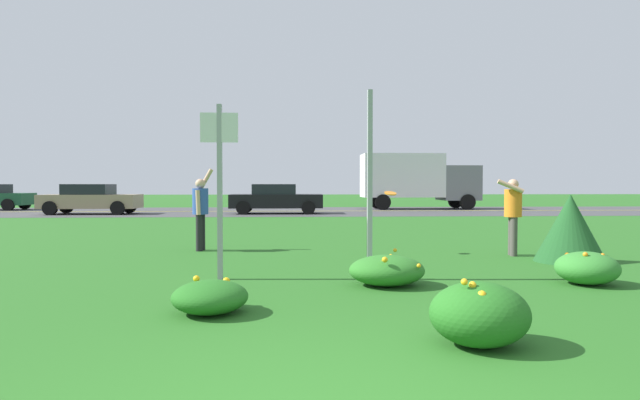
# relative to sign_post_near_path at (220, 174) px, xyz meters

# --- Properties ---
(ground_plane) EXTENTS (120.00, 120.00, 0.00)m
(ground_plane) POSITION_rel_sign_post_near_path_xyz_m (1.29, 7.56, -1.59)
(ground_plane) COLOR #26601E
(highway_strip) EXTENTS (120.00, 9.91, 0.01)m
(highway_strip) POSITION_rel_sign_post_near_path_xyz_m (1.29, 20.26, -1.59)
(highway_strip) COLOR #424244
(highway_strip) RESTS_ON ground
(highway_center_stripe) EXTENTS (120.00, 0.16, 0.00)m
(highway_center_stripe) POSITION_rel_sign_post_near_path_xyz_m (1.29, 20.26, -1.59)
(highway_center_stripe) COLOR yellow
(highway_center_stripe) RESTS_ON ground
(daylily_clump_mid_center) EXTENTS (1.08, 0.95, 0.47)m
(daylily_clump_mid_center) POSITION_rel_sign_post_near_path_xyz_m (2.43, -0.61, -1.38)
(daylily_clump_mid_center) COLOR #2D7526
(daylily_clump_mid_center) RESTS_ON ground
(daylily_clump_front_center) EXTENTS (0.85, 0.86, 0.40)m
(daylily_clump_front_center) POSITION_rel_sign_post_near_path_xyz_m (0.17, -2.10, -1.41)
(daylily_clump_front_center) COLOR #23661E
(daylily_clump_front_center) RESTS_ON ground
(daylily_clump_mid_right) EXTENTS (0.88, 0.86, 0.49)m
(daylily_clump_mid_right) POSITION_rel_sign_post_near_path_xyz_m (5.31, -0.67, -1.36)
(daylily_clump_mid_right) COLOR #337F2D
(daylily_clump_mid_right) RESTS_ON ground
(daylily_clump_near_camera) EXTENTS (0.88, 0.82, 0.63)m
(daylily_clump_near_camera) POSITION_rel_sign_post_near_path_xyz_m (2.75, -3.43, -1.31)
(daylily_clump_near_camera) COLOR #23661E
(daylily_clump_near_camera) RESTS_ON ground
(sign_post_near_path) EXTENTS (0.56, 0.10, 2.64)m
(sign_post_near_path) POSITION_rel_sign_post_near_path_xyz_m (0.00, 0.00, 0.00)
(sign_post_near_path) COLOR #93969B
(sign_post_near_path) RESTS_ON ground
(sign_post_by_roadside) EXTENTS (0.07, 0.10, 2.85)m
(sign_post_by_roadside) POSITION_rel_sign_post_near_path_xyz_m (2.25, -0.13, -0.17)
(sign_post_by_roadside) COLOR #93969B
(sign_post_by_roadside) RESTS_ON ground
(evergreen_shrub_side) EXTENTS (1.28, 1.28, 1.26)m
(evergreen_shrub_side) POSITION_rel_sign_post_near_path_xyz_m (6.23, 1.49, -0.97)
(evergreen_shrub_side) COLOR #1E5123
(evergreen_shrub_side) RESTS_ON ground
(person_thrower_blue_shirt) EXTENTS (0.43, 0.51, 1.79)m
(person_thrower_blue_shirt) POSITION_rel_sign_post_near_path_xyz_m (-0.89, 3.52, -0.66)
(person_thrower_blue_shirt) COLOR #2D4C9E
(person_thrower_blue_shirt) RESTS_ON ground
(person_catcher_orange_shirt) EXTENTS (0.56, 0.52, 1.54)m
(person_catcher_orange_shirt) POSITION_rel_sign_post_near_path_xyz_m (5.52, 2.39, -0.67)
(person_catcher_orange_shirt) COLOR orange
(person_catcher_orange_shirt) RESTS_ON ground
(frisbee_orange) EXTENTS (0.26, 0.25, 0.11)m
(frisbee_orange) POSITION_rel_sign_post_near_path_xyz_m (3.11, 2.79, -0.34)
(frisbee_orange) COLOR orange
(car_tan_center_left) EXTENTS (4.50, 2.00, 1.45)m
(car_tan_center_left) POSITION_rel_sign_post_near_path_xyz_m (-8.65, 18.03, -0.85)
(car_tan_center_left) COLOR #937F60
(car_tan_center_left) RESTS_ON ground
(car_black_center_right) EXTENTS (4.50, 2.00, 1.45)m
(car_black_center_right) POSITION_rel_sign_post_near_path_xyz_m (0.28, 18.03, -0.85)
(car_black_center_right) COLOR black
(car_black_center_right) RESTS_ON ground
(box_truck_gray) EXTENTS (6.70, 2.46, 3.20)m
(box_truck_gray) POSITION_rel_sign_post_near_path_xyz_m (8.36, 22.49, 0.21)
(box_truck_gray) COLOR slate
(box_truck_gray) RESTS_ON ground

